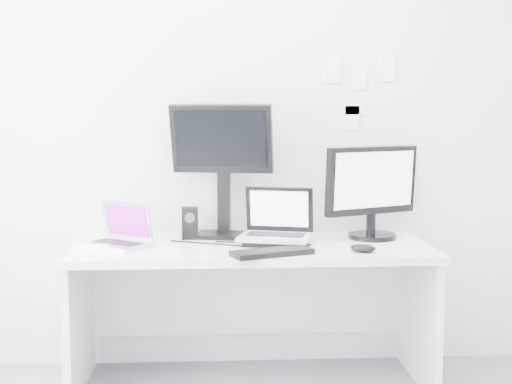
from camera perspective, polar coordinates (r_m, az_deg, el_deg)
back_wall at (r=3.83m, az=-0.61°, el=5.85°), size 3.60×0.00×3.60m
desk at (r=3.63m, az=-0.34°, el=-9.98°), size 1.80×0.70×0.73m
macbook at (r=3.54m, az=-11.35°, el=-2.57°), size 0.38×0.36×0.23m
speaker at (r=3.71m, az=-5.37°, el=-2.53°), size 0.09×0.09×0.17m
dell_laptop at (r=3.51m, az=1.56°, el=-1.98°), size 0.41×0.36×0.29m
rear_monitor at (r=3.71m, az=-2.73°, el=1.85°), size 0.56×0.30×0.73m
samsung_monitor at (r=3.73m, az=9.47°, el=0.08°), size 0.61×0.46×0.50m
keyboard at (r=3.29m, az=1.32°, el=-4.93°), size 0.41×0.27×0.03m
mouse at (r=3.39m, az=8.67°, el=-4.53°), size 0.14×0.12×0.04m
wall_note_0 at (r=3.87m, az=6.16°, el=9.82°), size 0.10×0.00×0.14m
wall_note_1 at (r=3.90m, az=8.35°, el=9.18°), size 0.09×0.00×0.13m
wall_note_2 at (r=3.93m, az=10.54°, el=9.85°), size 0.10×0.00×0.14m
wall_note_3 at (r=3.89m, az=8.02°, el=6.83°), size 0.11×0.00×0.08m
wall_note_4 at (r=3.89m, az=7.81°, el=5.98°), size 0.08×0.00×0.13m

